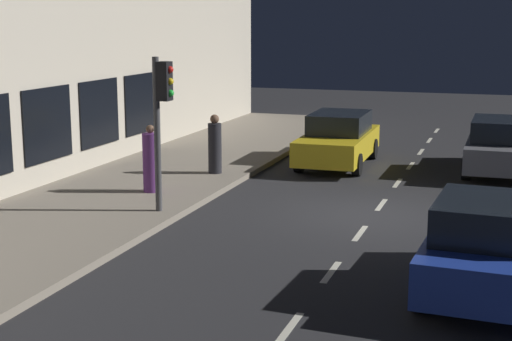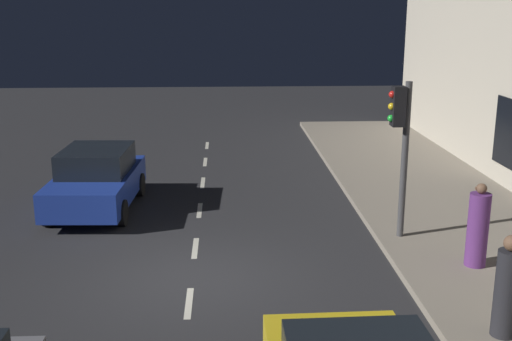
# 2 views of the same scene
# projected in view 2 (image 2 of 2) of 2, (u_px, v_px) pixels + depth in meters

# --- Properties ---
(ground_plane) EXTENTS (60.00, 60.00, 0.00)m
(ground_plane) POSITION_uv_depth(u_px,v_px,m) (192.00, 279.00, 11.97)
(ground_plane) COLOR #28282B
(sidewalk) EXTENTS (4.50, 32.00, 0.15)m
(sidewalk) POSITION_uv_depth(u_px,v_px,m) (511.00, 269.00, 12.26)
(sidewalk) COLOR gray
(sidewalk) RESTS_ON ground
(lane_centre_line) EXTENTS (0.12, 27.20, 0.01)m
(lane_centre_line) POSITION_uv_depth(u_px,v_px,m) (189.00, 303.00, 11.00)
(lane_centre_line) COLOR beige
(lane_centre_line) RESTS_ON ground
(traffic_light) EXTENTS (0.49, 0.32, 3.41)m
(traffic_light) POSITION_uv_depth(u_px,v_px,m) (401.00, 133.00, 13.24)
(traffic_light) COLOR #424244
(traffic_light) RESTS_ON sidewalk
(parked_car_2) EXTENTS (2.09, 4.00, 1.58)m
(parked_car_2) POSITION_uv_depth(u_px,v_px,m) (97.00, 180.00, 15.92)
(parked_car_2) COLOR #1E389E
(parked_car_2) RESTS_ON ground
(pedestrian_0) EXTENTS (0.46, 0.46, 1.67)m
(pedestrian_0) POSITION_uv_depth(u_px,v_px,m) (478.00, 229.00, 12.07)
(pedestrian_0) COLOR #5B2D70
(pedestrian_0) RESTS_ON sidewalk
(pedestrian_1) EXTENTS (0.41, 0.41, 1.63)m
(pedestrian_1) POSITION_uv_depth(u_px,v_px,m) (507.00, 290.00, 9.46)
(pedestrian_1) COLOR #232328
(pedestrian_1) RESTS_ON sidewalk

